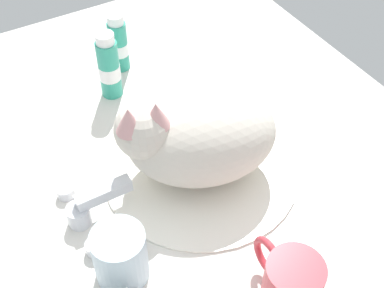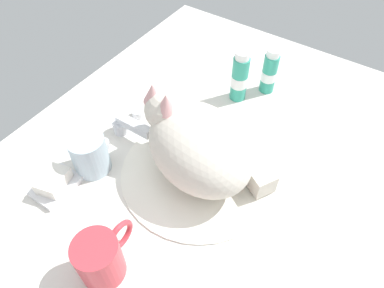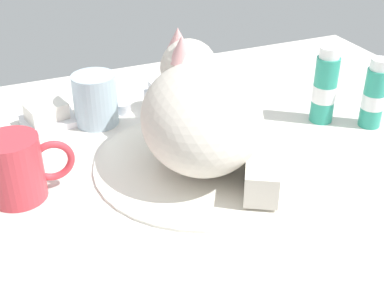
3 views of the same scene
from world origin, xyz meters
TOP-DOWN VIEW (x-y plane):
  - ground_plane at (0.00, 0.00)cm, footprint 110.00×82.50cm
  - sink_basin at (0.00, 0.00)cm, footprint 32.02×32.02cm
  - faucet at (0.00, 19.58)cm, footprint 14.51×10.42cm
  - cat at (0.48, 0.83)cm, footprint 24.15×29.54cm
  - coffee_mug at (-25.69, 2.13)cm, footprint 11.69×7.44cm
  - rinse_cup at (-11.00, 19.00)cm, footprint 7.33×7.33cm
  - toothpaste_bottle at (24.78, 4.73)cm, footprint 4.00×4.00cm
  - mouthwash_bottle at (31.27, -0.03)cm, footprint 3.71×3.71cm

SIDE VIEW (x-z plane):
  - ground_plane at x=0.00cm, z-range -3.00..0.00cm
  - sink_basin at x=0.00cm, z-range 0.00..0.84cm
  - faucet at x=0.00cm, z-range -0.33..4.95cm
  - rinse_cup at x=-11.00cm, z-range 0.00..8.77cm
  - coffee_mug at x=-25.69cm, z-range 0.00..9.08cm
  - mouthwash_bottle at x=31.27cm, z-range -0.44..11.50cm
  - toothpaste_bottle at x=24.78cm, z-range -0.46..12.79cm
  - cat at x=0.48cm, z-range -0.09..16.72cm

